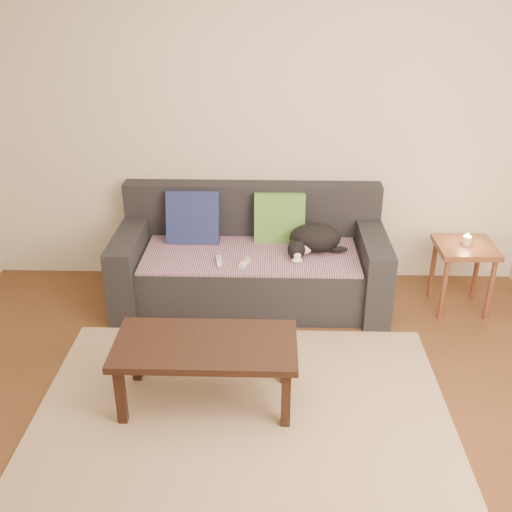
# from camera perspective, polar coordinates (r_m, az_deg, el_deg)

# --- Properties ---
(ground) EXTENTS (4.50, 4.50, 0.00)m
(ground) POSITION_cam_1_polar(r_m,az_deg,el_deg) (3.65, -1.38, -16.07)
(ground) COLOR brown
(ground) RESTS_ON ground
(back_wall) EXTENTS (4.50, 0.04, 2.60)m
(back_wall) POSITION_cam_1_polar(r_m,az_deg,el_deg) (4.86, -0.32, 12.12)
(back_wall) COLOR beige
(back_wall) RESTS_ON ground
(sofa) EXTENTS (2.10, 0.94, 0.87)m
(sofa) POSITION_cam_1_polar(r_m,az_deg,el_deg) (4.80, -0.47, -0.68)
(sofa) COLOR #232328
(sofa) RESTS_ON ground
(throw_blanket) EXTENTS (1.66, 0.74, 0.02)m
(throw_blanket) POSITION_cam_1_polar(r_m,az_deg,el_deg) (4.66, -0.52, 0.15)
(throw_blanket) COLOR #392648
(throw_blanket) RESTS_ON sofa
(cushion_navy) EXTENTS (0.42, 0.23, 0.43)m
(cushion_navy) POSITION_cam_1_polar(r_m,az_deg,el_deg) (4.86, -6.03, 3.66)
(cushion_navy) COLOR #102246
(cushion_navy) RESTS_ON throw_blanket
(cushion_green) EXTENTS (0.40, 0.15, 0.41)m
(cushion_green) POSITION_cam_1_polar(r_m,az_deg,el_deg) (4.82, 2.26, 3.59)
(cushion_green) COLOR #0C5048
(cushion_green) RESTS_ON throw_blanket
(cat) EXTENTS (0.49, 0.44, 0.21)m
(cat) POSITION_cam_1_polar(r_m,az_deg,el_deg) (4.68, 5.51, 1.62)
(cat) COLOR black
(cat) RESTS_ON throw_blanket
(wii_remote_a) EXTENTS (0.06, 0.15, 0.03)m
(wii_remote_a) POSITION_cam_1_polar(r_m,az_deg,el_deg) (4.51, -3.54, -0.47)
(wii_remote_a) COLOR white
(wii_remote_a) RESTS_ON throw_blanket
(wii_remote_b) EXTENTS (0.09, 0.15, 0.03)m
(wii_remote_b) POSITION_cam_1_polar(r_m,az_deg,el_deg) (4.47, -1.10, -0.68)
(wii_remote_b) COLOR white
(wii_remote_b) RESTS_ON throw_blanket
(side_table) EXTENTS (0.44, 0.44, 0.55)m
(side_table) POSITION_cam_1_polar(r_m,az_deg,el_deg) (4.86, 19.22, -0.00)
(side_table) COLOR brown
(side_table) RESTS_ON ground
(candle) EXTENTS (0.06, 0.06, 0.09)m
(candle) POSITION_cam_1_polar(r_m,az_deg,el_deg) (4.81, 19.45, 1.43)
(candle) COLOR beige
(candle) RESTS_ON side_table
(rug) EXTENTS (2.50, 1.80, 0.01)m
(rug) POSITION_cam_1_polar(r_m,az_deg,el_deg) (3.76, -1.26, -14.49)
(rug) COLOR tan
(rug) RESTS_ON ground
(coffee_table) EXTENTS (1.09, 0.54, 0.44)m
(coffee_table) POSITION_cam_1_polar(r_m,az_deg,el_deg) (3.62, -4.83, -8.94)
(coffee_table) COLOR black
(coffee_table) RESTS_ON rug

